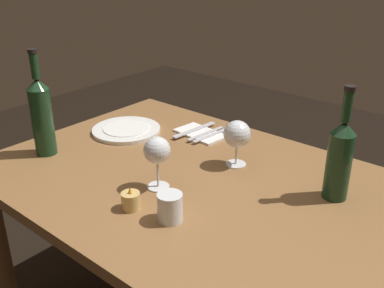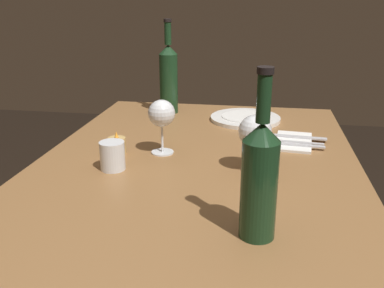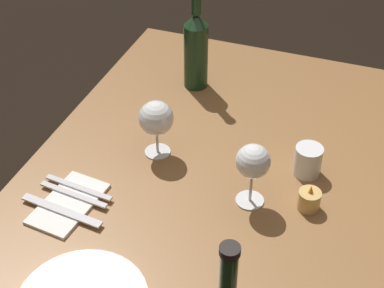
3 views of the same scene
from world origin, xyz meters
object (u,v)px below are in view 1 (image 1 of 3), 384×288
wine_glass_right (157,151)px  folded_napkin (201,133)px  wine_glass_left (237,135)px  fork_outer (211,135)px  table_knife (194,130)px  dinner_plate (126,130)px  wine_bottle_second (42,115)px  votive_candle (131,201)px  fork_inner (206,134)px  wine_bottle (340,157)px  water_tumbler (170,209)px

wine_glass_right → folded_napkin: (0.16, -0.39, -0.11)m
wine_glass_left → fork_outer: (0.20, -0.12, -0.09)m
wine_glass_right → table_knife: bearing=-64.4°
wine_glass_left → dinner_plate: (0.48, 0.04, -0.10)m
folded_napkin → fork_outer: (-0.05, 0.00, 0.01)m
wine_bottle_second → votive_candle: wine_bottle_second is taller
dinner_plate → fork_inner: size_ratio=1.43×
wine_bottle → wine_bottle_second: (0.87, 0.36, 0.02)m
wine_bottle_second → table_knife: bearing=-120.0°
votive_candle → water_tumbler: bearing=-166.5°
dinner_plate → table_knife: 0.26m
wine_bottle → wine_glass_right: bearing=34.1°
wine_bottle → water_tumbler: bearing=54.5°
wine_bottle_second → votive_candle: bearing=173.8°
wine_bottle_second → water_tumbler: (-0.60, 0.02, -0.11)m
wine_glass_right → wine_bottle: bearing=-145.9°
wine_glass_right → fork_inner: bearing=-71.4°
wine_bottle → table_knife: 0.62m
wine_bottle → wine_bottle_second: bearing=22.5°
dinner_plate → fork_outer: (-0.28, -0.16, 0.00)m
fork_outer → wine_glass_right: bearing=105.3°
wine_glass_right → water_tumbler: wine_glass_right is taller
votive_candle → fork_outer: bearing=-75.8°
dinner_plate → fork_inner: 0.30m
folded_napkin → fork_inner: 0.03m
wine_glass_left → table_knife: (0.28, -0.12, -0.09)m
folded_napkin → fork_outer: bearing=180.0°
wine_glass_left → folded_napkin: wine_glass_left is taller
wine_glass_left → table_knife: size_ratio=0.72×
wine_bottle → fork_inner: size_ratio=1.82×
wine_glass_right → table_knife: (0.19, -0.39, -0.11)m
wine_glass_left → wine_glass_right: 0.28m
wine_bottle → table_knife: wine_bottle is taller
table_knife → dinner_plate: bearing=38.8°
votive_candle → dinner_plate: 0.55m
wine_bottle_second → fork_outer: size_ratio=1.98×
wine_bottle_second → dinner_plate: bearing=-102.3°
wine_bottle_second → fork_inner: (-0.32, -0.47, -0.13)m
wine_glass_right → fork_outer: bearing=-74.7°
wine_glass_left → wine_bottle_second: size_ratio=0.42×
table_knife → wine_glass_right: bearing=115.6°
fork_inner → fork_outer: 0.02m
wine_bottle → fork_inner: wine_bottle is taller
table_knife → votive_candle: bearing=112.1°
wine_glass_right → fork_inner: (0.13, -0.39, -0.11)m
wine_glass_right → wine_bottle: wine_bottle is taller
dinner_plate → wine_bottle_second: bearing=77.7°
wine_glass_left → water_tumbler: (-0.05, 0.37, -0.07)m
water_tumbler → dinner_plate: size_ratio=0.30×
water_tumbler → fork_outer: (0.25, -0.49, -0.02)m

